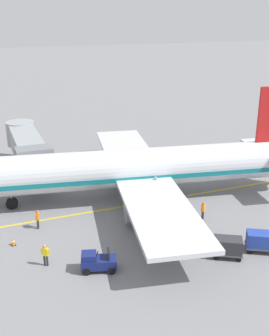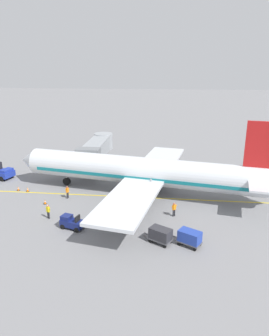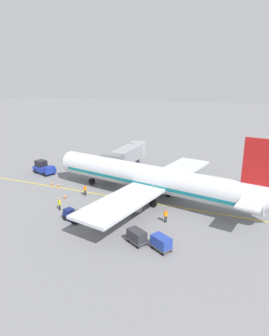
# 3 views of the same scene
# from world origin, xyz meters

# --- Properties ---
(ground_plane) EXTENTS (400.00, 400.00, 0.00)m
(ground_plane) POSITION_xyz_m (0.00, 0.00, 0.00)
(ground_plane) COLOR slate
(gate_lead_in_line) EXTENTS (0.24, 80.00, 0.01)m
(gate_lead_in_line) POSITION_xyz_m (0.00, 0.00, 0.00)
(gate_lead_in_line) COLOR gold
(gate_lead_in_line) RESTS_ON ground
(parked_airliner) EXTENTS (30.45, 37.20, 10.63)m
(parked_airliner) POSITION_xyz_m (1.29, -1.79, 3.19)
(parked_airliner) COLOR silver
(parked_airliner) RESTS_ON ground
(jet_bridge) EXTENTS (13.87, 3.50, 4.98)m
(jet_bridge) POSITION_xyz_m (11.61, 6.76, 3.45)
(jet_bridge) COLOR #93999E
(jet_bridge) RESTS_ON ground
(baggage_tug_lead) EXTENTS (1.90, 2.74, 1.62)m
(baggage_tug_lead) POSITION_xyz_m (-9.15, 4.90, 0.71)
(baggage_tug_lead) COLOR navy
(baggage_tug_lead) RESTS_ON ground
(baggage_cart_front) EXTENTS (2.22, 2.86, 1.58)m
(baggage_cart_front) POSITION_xyz_m (-11.04, -4.65, 0.95)
(baggage_cart_front) COLOR #4C4C51
(baggage_cart_front) RESTS_ON ground
(baggage_cart_second_in_train) EXTENTS (2.22, 2.86, 1.58)m
(baggage_cart_second_in_train) POSITION_xyz_m (-11.24, -7.47, 0.95)
(baggage_cart_second_in_train) COLOR #4C4C51
(baggage_cart_second_in_train) RESTS_ON ground
(ground_crew_wing_walker) EXTENTS (0.71, 0.35, 1.69)m
(ground_crew_wing_walker) POSITION_xyz_m (-1.35, 7.86, 0.95)
(ground_crew_wing_walker) COLOR #232328
(ground_crew_wing_walker) RESTS_ON ground
(ground_crew_loader) EXTENTS (0.43, 0.68, 1.69)m
(ground_crew_loader) POSITION_xyz_m (-7.22, 8.23, 0.95)
(ground_crew_loader) COLOR #232328
(ground_crew_loader) RESTS_ON ground
(ground_crew_marshaller) EXTENTS (0.53, 0.62, 1.69)m
(ground_crew_marshaller) POSITION_xyz_m (-5.05, -6.02, 0.95)
(ground_crew_marshaller) COLOR #232328
(ground_crew_marshaller) RESTS_ON ground
(safety_cone_nose_left) EXTENTS (0.36, 0.36, 0.59)m
(safety_cone_nose_left) POSITION_xyz_m (-3.43, 10.14, 0.29)
(safety_cone_nose_left) COLOR black
(safety_cone_nose_left) RESTS_ON ground
(safety_cone_nose_right) EXTENTS (0.36, 0.36, 0.59)m
(safety_cone_nose_right) POSITION_xyz_m (0.53, 15.59, 0.29)
(safety_cone_nose_right) COLOR black
(safety_cone_nose_right) RESTS_ON ground
(safety_cone_wing_tip) EXTENTS (0.36, 0.36, 0.59)m
(safety_cone_wing_tip) POSITION_xyz_m (0.34, 14.14, 0.29)
(safety_cone_wing_tip) COLOR black
(safety_cone_wing_tip) RESTS_ON ground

